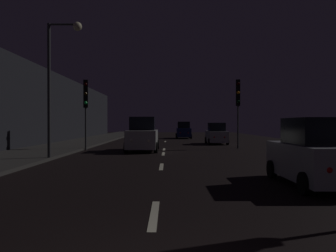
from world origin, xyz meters
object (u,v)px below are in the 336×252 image
(traffic_light_far_right, at_px, (238,98))
(car_parked_right_near, at_px, (315,155))
(traffic_light_far_left, at_px, (86,99))
(car_approaching_headlights, at_px, (143,135))
(car_parked_right_far, at_px, (217,134))
(streetlamp_overhead, at_px, (59,68))
(car_distant_taillights, at_px, (184,131))

(traffic_light_far_right, relative_size, car_parked_right_near, 1.27)
(traffic_light_far_right, distance_m, car_parked_right_near, 14.83)
(traffic_light_far_left, height_order, traffic_light_far_right, traffic_light_far_right)
(car_approaching_headlights, distance_m, car_parked_right_far, 9.60)
(streetlamp_overhead, distance_m, car_parked_right_far, 16.85)
(traffic_light_far_left, distance_m, car_distant_taillights, 20.04)
(traffic_light_far_left, height_order, streetlamp_overhead, streetlamp_overhead)
(traffic_light_far_right, xyz_separation_m, car_parked_right_far, (-0.80, 5.39, -2.79))
(traffic_light_far_right, distance_m, car_distant_taillights, 17.49)
(traffic_light_far_right, bearing_deg, car_approaching_headlights, -62.89)
(traffic_light_far_left, xyz_separation_m, car_parked_right_near, (9.93, -13.15, -2.58))
(car_parked_right_near, bearing_deg, car_distant_taillights, 4.32)
(car_parked_right_near, relative_size, car_distant_taillights, 0.97)
(traffic_light_far_left, relative_size, car_approaching_headlights, 1.07)
(traffic_light_far_left, xyz_separation_m, streetlamp_overhead, (0.27, -6.50, 1.06))
(traffic_light_far_left, xyz_separation_m, car_approaching_headlights, (3.96, -0.72, -2.46))
(traffic_light_far_right, bearing_deg, streetlamp_overhead, -43.20)
(car_parked_right_far, bearing_deg, car_approaching_headlights, 141.53)
(streetlamp_overhead, height_order, car_parked_right_far, streetlamp_overhead)
(car_parked_right_far, bearing_deg, traffic_light_far_left, 124.38)
(car_distant_taillights, bearing_deg, traffic_light_far_left, 157.68)
(car_approaching_headlights, bearing_deg, car_parked_right_far, 141.53)
(traffic_light_far_left, bearing_deg, traffic_light_far_right, 85.45)
(car_parked_right_near, height_order, car_parked_right_far, car_parked_right_near)
(streetlamp_overhead, bearing_deg, car_parked_right_far, 54.00)
(car_parked_right_near, bearing_deg, traffic_light_far_right, -3.13)
(car_approaching_headlights, distance_m, car_distant_taillights, 19.44)
(traffic_light_far_right, xyz_separation_m, car_parked_right_near, (-0.80, -14.55, -2.74))
(traffic_light_far_right, height_order, streetlamp_overhead, streetlamp_overhead)
(traffic_light_far_right, xyz_separation_m, car_distant_taillights, (-3.18, 16.98, -2.71))
(streetlamp_overhead, relative_size, car_parked_right_near, 1.72)
(traffic_light_far_right, xyz_separation_m, streetlamp_overhead, (-10.46, -7.91, 0.90))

